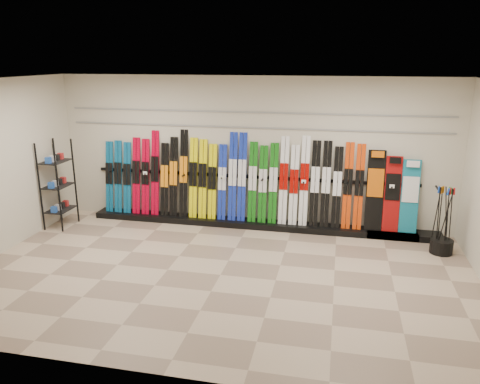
# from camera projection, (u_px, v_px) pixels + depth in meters

# --- Properties ---
(floor) EXTENTS (8.00, 8.00, 0.00)m
(floor) POSITION_uv_depth(u_px,v_px,m) (220.00, 275.00, 7.45)
(floor) COLOR #88705E
(floor) RESTS_ON ground
(back_wall) EXTENTS (8.00, 0.00, 8.00)m
(back_wall) POSITION_uv_depth(u_px,v_px,m) (251.00, 152.00, 9.38)
(back_wall) COLOR beige
(back_wall) RESTS_ON floor
(ceiling) EXTENTS (8.00, 8.00, 0.00)m
(ceiling) POSITION_uv_depth(u_px,v_px,m) (218.00, 82.00, 6.61)
(ceiling) COLOR silver
(ceiling) RESTS_ON back_wall
(ski_rack_base) EXTENTS (8.00, 0.40, 0.12)m
(ski_rack_base) POSITION_uv_depth(u_px,v_px,m) (259.00, 224.00, 9.52)
(ski_rack_base) COLOR black
(ski_rack_base) RESTS_ON floor
(skis) EXTENTS (5.38, 0.29, 1.80)m
(skis) POSITION_uv_depth(u_px,v_px,m) (229.00, 180.00, 9.48)
(skis) COLOR #0A527F
(skis) RESTS_ON ski_rack_base
(snowboards) EXTENTS (0.97, 0.24, 1.54)m
(snowboards) POSITION_uv_depth(u_px,v_px,m) (392.00, 194.00, 8.86)
(snowboards) COLOR black
(snowboards) RESTS_ON ski_rack_base
(accessory_rack) EXTENTS (0.40, 0.60, 1.76)m
(accessory_rack) POSITION_uv_depth(u_px,v_px,m) (58.00, 184.00, 9.38)
(accessory_rack) COLOR black
(accessory_rack) RESTS_ON floor
(pole_bin) EXTENTS (0.39, 0.39, 0.25)m
(pole_bin) POSITION_uv_depth(u_px,v_px,m) (441.00, 246.00, 8.25)
(pole_bin) COLOR black
(pole_bin) RESTS_ON floor
(ski_poles) EXTENTS (0.31, 0.25, 1.18)m
(ski_poles) POSITION_uv_depth(u_px,v_px,m) (443.00, 220.00, 8.14)
(ski_poles) COLOR black
(ski_poles) RESTS_ON pole_bin
(slatwall_rail_0) EXTENTS (7.60, 0.02, 0.03)m
(slatwall_rail_0) POSITION_uv_depth(u_px,v_px,m) (251.00, 128.00, 9.22)
(slatwall_rail_0) COLOR gray
(slatwall_rail_0) RESTS_ON back_wall
(slatwall_rail_1) EXTENTS (7.60, 0.02, 0.03)m
(slatwall_rail_1) POSITION_uv_depth(u_px,v_px,m) (251.00, 112.00, 9.13)
(slatwall_rail_1) COLOR gray
(slatwall_rail_1) RESTS_ON back_wall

